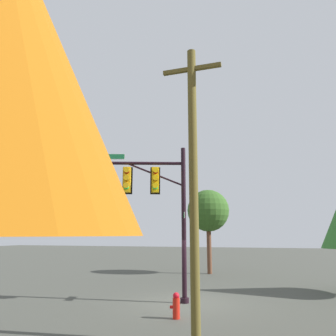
{
  "coord_description": "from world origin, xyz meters",
  "views": [
    {
      "loc": [
        -3.25,
        13.49,
        2.73
      ],
      "look_at": [
        0.81,
        -0.35,
        5.75
      ],
      "focal_mm": 34.09,
      "sensor_mm": 36.0,
      "label": 1
    }
  ],
  "objects_px": {
    "utility_pole": "(193,178)",
    "tree_far": "(208,211)",
    "fire_hydrant": "(176,306)",
    "signal_pole_assembly": "(131,189)"
  },
  "relations": [
    {
      "from": "fire_hydrant",
      "to": "tree_far",
      "type": "distance_m",
      "value": 13.37
    },
    {
      "from": "fire_hydrant",
      "to": "utility_pole",
      "type": "bearing_deg",
      "value": 116.66
    },
    {
      "from": "utility_pole",
      "to": "fire_hydrant",
      "type": "height_order",
      "value": "utility_pole"
    },
    {
      "from": "signal_pole_assembly",
      "to": "tree_far",
      "type": "xyz_separation_m",
      "value": [
        -1.6,
        -10.92,
        -0.21
      ]
    },
    {
      "from": "signal_pole_assembly",
      "to": "fire_hydrant",
      "type": "height_order",
      "value": "signal_pole_assembly"
    },
    {
      "from": "utility_pole",
      "to": "fire_hydrant",
      "type": "xyz_separation_m",
      "value": [
        1.12,
        -2.24,
        -3.89
      ]
    },
    {
      "from": "tree_far",
      "to": "fire_hydrant",
      "type": "bearing_deg",
      "value": 94.03
    },
    {
      "from": "fire_hydrant",
      "to": "tree_far",
      "type": "bearing_deg",
      "value": -85.97
    },
    {
      "from": "utility_pole",
      "to": "tree_far",
      "type": "height_order",
      "value": "utility_pole"
    },
    {
      "from": "utility_pole",
      "to": "tree_far",
      "type": "xyz_separation_m",
      "value": [
        2.02,
        -14.94,
        0.16
      ]
    }
  ]
}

